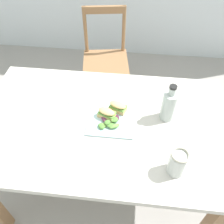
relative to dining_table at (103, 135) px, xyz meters
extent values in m
plane|color=gray|center=(-0.02, -0.03, -0.62)|extent=(8.30, 8.30, 0.00)
cube|color=#BCB7AD|center=(0.00, 0.00, 0.11)|extent=(1.36, 0.84, 0.03)
cube|color=#8E6642|center=(-0.61, 0.35, -0.26)|extent=(0.07, 0.07, 0.71)
cube|color=#8E6642|center=(0.61, 0.35, -0.26)|extent=(0.07, 0.07, 0.71)
cylinder|color=#8E6642|center=(-0.25, 0.77, -0.40)|extent=(0.03, 0.03, 0.43)
cylinder|color=#8E6642|center=(0.08, 0.82, -0.40)|extent=(0.03, 0.03, 0.43)
cylinder|color=#8E6642|center=(-0.30, 1.10, -0.40)|extent=(0.03, 0.03, 0.43)
cylinder|color=#8E6642|center=(0.03, 1.16, -0.40)|extent=(0.03, 0.03, 0.43)
cube|color=#8E6642|center=(-0.11, 0.96, -0.18)|extent=(0.46, 0.46, 0.02)
cylinder|color=#8E6642|center=(-0.31, 1.11, 0.04)|extent=(0.03, 0.03, 0.42)
cylinder|color=#8E6642|center=(0.03, 1.17, 0.04)|extent=(0.03, 0.03, 0.42)
cube|color=#8E6642|center=(-0.14, 1.14, 0.22)|extent=(0.36, 0.08, 0.06)
cube|color=silver|center=(0.05, 0.02, 0.13)|extent=(0.24, 0.24, 0.01)
cube|color=#DBB270|center=(0.02, 0.02, 0.14)|extent=(0.10, 0.08, 0.02)
cube|color=#6B9E47|center=(0.02, 0.03, 0.16)|extent=(0.10, 0.08, 0.01)
ellipsoid|color=#DBB270|center=(0.02, 0.02, 0.18)|extent=(0.10, 0.08, 0.02)
cube|color=#DBB270|center=(0.08, 0.08, 0.14)|extent=(0.10, 0.08, 0.02)
cube|color=#6B9E47|center=(0.08, 0.09, 0.16)|extent=(0.10, 0.08, 0.01)
ellipsoid|color=#DBB270|center=(0.08, 0.08, 0.18)|extent=(0.10, 0.08, 0.02)
ellipsoid|color=#84A84C|center=(0.01, -0.04, 0.14)|extent=(0.04, 0.04, 0.02)
ellipsoid|color=#4C2338|center=(0.08, 0.02, 0.14)|extent=(0.03, 0.05, 0.02)
ellipsoid|color=#3D7033|center=(0.07, 0.01, 0.14)|extent=(0.03, 0.04, 0.01)
ellipsoid|color=#518438|center=(0.01, -0.05, 0.14)|extent=(0.05, 0.05, 0.02)
ellipsoid|color=#6B9E47|center=(0.07, -0.04, 0.14)|extent=(0.06, 0.05, 0.02)
ellipsoid|color=#602D47|center=(0.01, 0.01, 0.14)|extent=(0.04, 0.06, 0.02)
ellipsoid|color=#518438|center=(0.03, -0.03, 0.15)|extent=(0.04, 0.05, 0.02)
ellipsoid|color=#518438|center=(0.06, -0.04, 0.15)|extent=(0.06, 0.04, 0.01)
ellipsoid|color=#518438|center=(0.07, 0.00, 0.15)|extent=(0.05, 0.05, 0.02)
cube|color=silver|center=(-0.20, 0.02, 0.12)|extent=(0.12, 0.25, 0.00)
cube|color=silver|center=(-0.19, 0.00, 0.13)|extent=(0.03, 0.14, 0.00)
cube|color=silver|center=(-0.21, 0.09, 0.13)|extent=(0.03, 0.05, 0.00)
cube|color=#38383D|center=(-0.20, 0.10, 0.13)|extent=(0.01, 0.03, 0.00)
cube|color=#38383D|center=(-0.21, 0.10, 0.13)|extent=(0.01, 0.03, 0.00)
cube|color=#38383D|center=(-0.21, 0.10, 0.13)|extent=(0.01, 0.03, 0.00)
cylinder|color=black|center=(0.34, 0.07, 0.18)|extent=(0.07, 0.07, 0.12)
cylinder|color=#B2BCB7|center=(0.34, 0.07, 0.20)|extent=(0.08, 0.08, 0.17)
cylinder|color=#B2BCB7|center=(0.34, 0.07, 0.31)|extent=(0.03, 0.03, 0.04)
cylinder|color=black|center=(0.34, 0.07, 0.34)|extent=(0.04, 0.04, 0.01)
cylinder|color=gold|center=(0.37, -0.25, 0.17)|extent=(0.07, 0.07, 0.10)
cylinder|color=silver|center=(0.37, -0.25, 0.18)|extent=(0.08, 0.08, 0.12)
torus|color=#B7B29E|center=(0.37, -0.25, 0.25)|extent=(0.08, 0.08, 0.01)
camera|label=1|loc=(0.15, -0.83, 1.08)|focal=38.50mm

